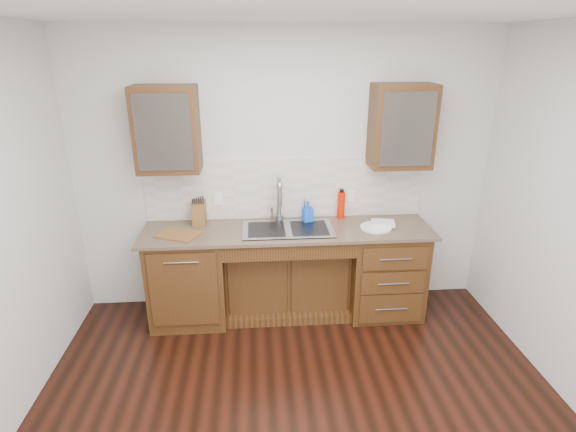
{
  "coord_description": "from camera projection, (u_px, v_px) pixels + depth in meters",
  "views": [
    {
      "loc": [
        -0.29,
        -2.43,
        2.52
      ],
      "look_at": [
        0.0,
        1.4,
        1.05
      ],
      "focal_mm": 28.0,
      "sensor_mm": 36.0,
      "label": 1
    }
  ],
  "objects": [
    {
      "name": "backsplash",
      "position": [
        285.0,
        189.0,
        4.37
      ],
      "size": [
        2.7,
        0.02,
        0.59
      ],
      "primitive_type": "cube",
      "color": "beige",
      "rests_on": "wall_back"
    },
    {
      "name": "cup_left_a",
      "position": [
        160.0,
        135.0,
        3.94
      ],
      "size": [
        0.14,
        0.14,
        0.1
      ],
      "primitive_type": "imported",
      "rotation": [
        0.0,
        0.0,
        0.16
      ],
      "color": "silver",
      "rests_on": "upper_cabinet_left"
    },
    {
      "name": "filter_tap",
      "position": [
        304.0,
        208.0,
        4.36
      ],
      "size": [
        0.02,
        0.02,
        0.24
      ],
      "primitive_type": "cylinder",
      "color": "#999993",
      "rests_on": "countertop"
    },
    {
      "name": "cup_right_a",
      "position": [
        393.0,
        131.0,
        4.09
      ],
      "size": [
        0.17,
        0.17,
        0.11
      ],
      "primitive_type": "imported",
      "rotation": [
        0.0,
        0.0,
        -0.28
      ],
      "color": "white",
      "rests_on": "upper_cabinet_right"
    },
    {
      "name": "base_cabinet_center",
      "position": [
        287.0,
        277.0,
        4.48
      ],
      "size": [
        1.2,
        0.44,
        0.7
      ],
      "primitive_type": "cube",
      "color": "#593014",
      "rests_on": "ground"
    },
    {
      "name": "cutting_board",
      "position": [
        178.0,
        234.0,
        4.05
      ],
      "size": [
        0.44,
        0.38,
        0.02
      ],
      "primitive_type": "cube",
      "rotation": [
        0.0,
        0.0,
        -0.42
      ],
      "color": "#9F6B34",
      "rests_on": "countertop"
    },
    {
      "name": "soap_bottle",
      "position": [
        308.0,
        212.0,
        4.32
      ],
      "size": [
        0.11,
        0.11,
        0.21
      ],
      "primitive_type": "imported",
      "rotation": [
        0.0,
        0.0,
        0.22
      ],
      "color": "blue",
      "rests_on": "countertop"
    },
    {
      "name": "ground",
      "position": [
        303.0,
        430.0,
        3.2
      ],
      "size": [
        4.0,
        3.5,
        0.1
      ],
      "primitive_type": "cube",
      "color": "black"
    },
    {
      "name": "outlet_right",
      "position": [
        351.0,
        196.0,
        4.44
      ],
      "size": [
        0.08,
        0.01,
        0.12
      ],
      "primitive_type": "cube",
      "color": "white",
      "rests_on": "backsplash"
    },
    {
      "name": "upper_cabinet_left",
      "position": [
        167.0,
        129.0,
        3.93
      ],
      "size": [
        0.55,
        0.34,
        0.75
      ],
      "primitive_type": "cube",
      "color": "#593014",
      "rests_on": "wall_back"
    },
    {
      "name": "wall_back",
      "position": [
        285.0,
        173.0,
        4.38
      ],
      "size": [
        4.0,
        0.1,
        2.7
      ],
      "primitive_type": "cube",
      "color": "silver",
      "rests_on": "ground"
    },
    {
      "name": "upper_cabinet_right",
      "position": [
        402.0,
        126.0,
        4.08
      ],
      "size": [
        0.55,
        0.34,
        0.75
      ],
      "primitive_type": "cube",
      "color": "#593014",
      "rests_on": "wall_back"
    },
    {
      "name": "base_cabinet_left",
      "position": [
        189.0,
        277.0,
        4.3
      ],
      "size": [
        0.7,
        0.62,
        0.88
      ],
      "primitive_type": "cube",
      "color": "#593014",
      "rests_on": "ground"
    },
    {
      "name": "base_cabinet_right",
      "position": [
        383.0,
        270.0,
        4.43
      ],
      "size": [
        0.7,
        0.62,
        0.88
      ],
      "primitive_type": "cube",
      "color": "#593014",
      "rests_on": "ground"
    },
    {
      "name": "plate",
      "position": [
        376.0,
        227.0,
        4.2
      ],
      "size": [
        0.35,
        0.35,
        0.02
      ],
      "primitive_type": "cylinder",
      "rotation": [
        0.0,
        0.0,
        0.24
      ],
      "color": "white",
      "rests_on": "countertop"
    },
    {
      "name": "knife_block",
      "position": [
        199.0,
        213.0,
        4.28
      ],
      "size": [
        0.12,
        0.2,
        0.22
      ],
      "primitive_type": "cube",
      "rotation": [
        0.0,
        0.0,
        -0.01
      ],
      "color": "brown",
      "rests_on": "countertop"
    },
    {
      "name": "cup_left_b",
      "position": [
        173.0,
        136.0,
        3.95
      ],
      "size": [
        0.1,
        0.1,
        0.08
      ],
      "primitive_type": "imported",
      "rotation": [
        0.0,
        0.0,
        -0.14
      ],
      "color": "white",
      "rests_on": "upper_cabinet_left"
    },
    {
      "name": "outlet_left",
      "position": [
        219.0,
        199.0,
        4.34
      ],
      "size": [
        0.08,
        0.01,
        0.12
      ],
      "primitive_type": "cube",
      "color": "white",
      "rests_on": "backsplash"
    },
    {
      "name": "faucet",
      "position": [
        279.0,
        201.0,
        4.31
      ],
      "size": [
        0.04,
        0.04,
        0.4
      ],
      "primitive_type": "cylinder",
      "color": "#999993",
      "rests_on": "countertop"
    },
    {
      "name": "cup_right_b",
      "position": [
        413.0,
        132.0,
        4.1
      ],
      "size": [
        0.12,
        0.12,
        0.09
      ],
      "primitive_type": "imported",
      "rotation": [
        0.0,
        0.0,
        -0.35
      ],
      "color": "white",
      "rests_on": "upper_cabinet_right"
    },
    {
      "name": "sink",
      "position": [
        288.0,
        238.0,
        4.2
      ],
      "size": [
        0.84,
        0.46,
        0.19
      ],
      "primitive_type": "cube",
      "color": "#9E9EA5",
      "rests_on": "countertop"
    },
    {
      "name": "water_bottle",
      "position": [
        341.0,
        205.0,
        4.41
      ],
      "size": [
        0.07,
        0.07,
        0.27
      ],
      "primitive_type": "cylinder",
      "rotation": [
        0.0,
        0.0,
        0.01
      ],
      "color": "red",
      "rests_on": "countertop"
    },
    {
      "name": "countertop",
      "position": [
        288.0,
        231.0,
        4.19
      ],
      "size": [
        2.7,
        0.65,
        0.03
      ],
      "primitive_type": "cube",
      "color": "#84705B",
      "rests_on": "base_cabinet_left"
    },
    {
      "name": "dish_towel",
      "position": [
        383.0,
        223.0,
        4.24
      ],
      "size": [
        0.24,
        0.19,
        0.03
      ],
      "primitive_type": "cube",
      "rotation": [
        0.0,
        0.0,
        -0.2
      ],
      "color": "white",
      "rests_on": "plate"
    }
  ]
}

